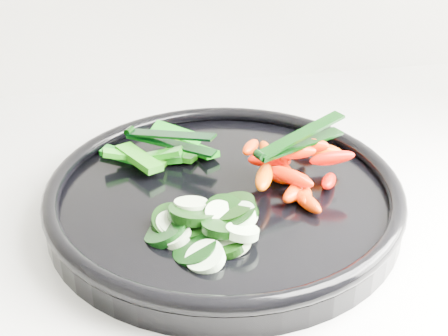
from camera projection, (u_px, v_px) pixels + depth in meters
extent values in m
cylinder|color=black|center=(224.00, 202.00, 0.66)|extent=(0.39, 0.39, 0.02)
torus|color=black|center=(224.00, 188.00, 0.65)|extent=(0.40, 0.40, 0.02)
cylinder|color=black|center=(196.00, 250.00, 0.56)|extent=(0.05, 0.06, 0.03)
cylinder|color=#D4F4C3|center=(205.00, 258.00, 0.55)|extent=(0.05, 0.05, 0.02)
cylinder|color=black|center=(175.00, 223.00, 0.60)|extent=(0.05, 0.05, 0.03)
cylinder|color=beige|center=(172.00, 225.00, 0.60)|extent=(0.04, 0.04, 0.02)
cylinder|color=black|center=(226.00, 243.00, 0.57)|extent=(0.05, 0.05, 0.02)
cylinder|color=beige|center=(231.00, 242.00, 0.57)|extent=(0.05, 0.05, 0.02)
cylinder|color=black|center=(193.00, 218.00, 0.61)|extent=(0.05, 0.05, 0.02)
cylinder|color=beige|center=(186.00, 214.00, 0.61)|extent=(0.05, 0.05, 0.02)
cylinder|color=black|center=(187.00, 228.00, 0.59)|extent=(0.07, 0.07, 0.02)
cylinder|color=beige|center=(189.00, 230.00, 0.59)|extent=(0.04, 0.04, 0.01)
cylinder|color=black|center=(182.00, 224.00, 0.60)|extent=(0.06, 0.06, 0.02)
cylinder|color=beige|center=(176.00, 226.00, 0.60)|extent=(0.05, 0.05, 0.02)
cylinder|color=black|center=(167.00, 232.00, 0.59)|extent=(0.06, 0.06, 0.03)
cylinder|color=#E2FAC8|center=(177.00, 237.00, 0.58)|extent=(0.04, 0.04, 0.02)
cylinder|color=black|center=(236.00, 215.00, 0.59)|extent=(0.06, 0.06, 0.03)
cylinder|color=#CEECBD|center=(238.00, 217.00, 0.59)|extent=(0.05, 0.05, 0.03)
cylinder|color=black|center=(192.00, 214.00, 0.60)|extent=(0.07, 0.07, 0.02)
cylinder|color=#D7EEBE|center=(191.00, 205.00, 0.61)|extent=(0.04, 0.04, 0.02)
cylinder|color=black|center=(224.00, 213.00, 0.60)|extent=(0.05, 0.05, 0.03)
cylinder|color=beige|center=(220.00, 215.00, 0.59)|extent=(0.04, 0.04, 0.02)
cylinder|color=black|center=(232.00, 209.00, 0.60)|extent=(0.05, 0.05, 0.02)
cylinder|color=#D4F1C0|center=(237.00, 211.00, 0.60)|extent=(0.04, 0.04, 0.02)
cylinder|color=black|center=(222.00, 227.00, 0.58)|extent=(0.05, 0.05, 0.02)
cylinder|color=#C6E7B9|center=(242.00, 232.00, 0.57)|extent=(0.04, 0.04, 0.02)
ellipsoid|color=#F84400|center=(296.00, 191.00, 0.64)|extent=(0.05, 0.05, 0.02)
ellipsoid|color=red|center=(307.00, 201.00, 0.63)|extent=(0.03, 0.05, 0.02)
ellipsoid|color=#E94500|center=(277.00, 167.00, 0.69)|extent=(0.04, 0.04, 0.02)
ellipsoid|color=#FF1600|center=(329.00, 181.00, 0.66)|extent=(0.03, 0.05, 0.02)
ellipsoid|color=#FE4700|center=(279.00, 173.00, 0.67)|extent=(0.02, 0.05, 0.02)
ellipsoid|color=#FF3000|center=(305.00, 196.00, 0.64)|extent=(0.03, 0.04, 0.02)
ellipsoid|color=red|center=(290.00, 178.00, 0.66)|extent=(0.05, 0.02, 0.02)
ellipsoid|color=#F73F00|center=(298.00, 144.00, 0.73)|extent=(0.04, 0.05, 0.02)
ellipsoid|color=#EA3F00|center=(267.00, 151.00, 0.72)|extent=(0.02, 0.04, 0.02)
ellipsoid|color=#FF5F00|center=(264.00, 177.00, 0.64)|extent=(0.04, 0.06, 0.02)
ellipsoid|color=#E14E00|center=(297.00, 149.00, 0.69)|extent=(0.05, 0.05, 0.03)
ellipsoid|color=red|center=(284.00, 157.00, 0.68)|extent=(0.01, 0.04, 0.02)
ellipsoid|color=#FF0E00|center=(292.00, 177.00, 0.64)|extent=(0.05, 0.05, 0.02)
ellipsoid|color=#F91000|center=(268.00, 159.00, 0.67)|extent=(0.05, 0.03, 0.03)
ellipsoid|color=#F45200|center=(320.00, 150.00, 0.69)|extent=(0.06, 0.03, 0.02)
ellipsoid|color=#FF2600|center=(306.00, 145.00, 0.67)|extent=(0.05, 0.04, 0.03)
ellipsoid|color=red|center=(251.00, 147.00, 0.67)|extent=(0.03, 0.04, 0.02)
ellipsoid|color=#FF4400|center=(298.00, 152.00, 0.66)|extent=(0.04, 0.02, 0.02)
ellipsoid|color=#F01500|center=(332.00, 158.00, 0.65)|extent=(0.05, 0.02, 0.02)
cube|color=#166609|center=(177.00, 153.00, 0.72)|extent=(0.03, 0.06, 0.02)
cube|color=#186609|center=(163.00, 159.00, 0.71)|extent=(0.03, 0.05, 0.02)
cube|color=#106E0A|center=(201.00, 151.00, 0.72)|extent=(0.04, 0.06, 0.02)
cube|color=#096509|center=(179.00, 157.00, 0.71)|extent=(0.04, 0.04, 0.01)
cube|color=#1D6009|center=(171.00, 153.00, 0.72)|extent=(0.05, 0.06, 0.02)
cube|color=#09610C|center=(120.00, 154.00, 0.72)|extent=(0.05, 0.04, 0.01)
cube|color=#136309|center=(160.00, 155.00, 0.70)|extent=(0.05, 0.03, 0.02)
cube|color=#10720A|center=(122.00, 155.00, 0.70)|extent=(0.04, 0.02, 0.02)
cube|color=#126209|center=(139.00, 158.00, 0.69)|extent=(0.05, 0.07, 0.01)
cube|color=#0A6D10|center=(177.00, 134.00, 0.74)|extent=(0.06, 0.05, 0.02)
cylinder|color=black|center=(260.00, 155.00, 0.63)|extent=(0.01, 0.01, 0.01)
cube|color=black|center=(301.00, 144.00, 0.66)|extent=(0.11, 0.06, 0.00)
cube|color=black|center=(301.00, 134.00, 0.65)|extent=(0.11, 0.06, 0.02)
cylinder|color=black|center=(129.00, 131.00, 0.72)|extent=(0.01, 0.01, 0.01)
cube|color=black|center=(171.00, 144.00, 0.71)|extent=(0.10, 0.08, 0.00)
cube|color=black|center=(170.00, 135.00, 0.70)|extent=(0.10, 0.08, 0.02)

